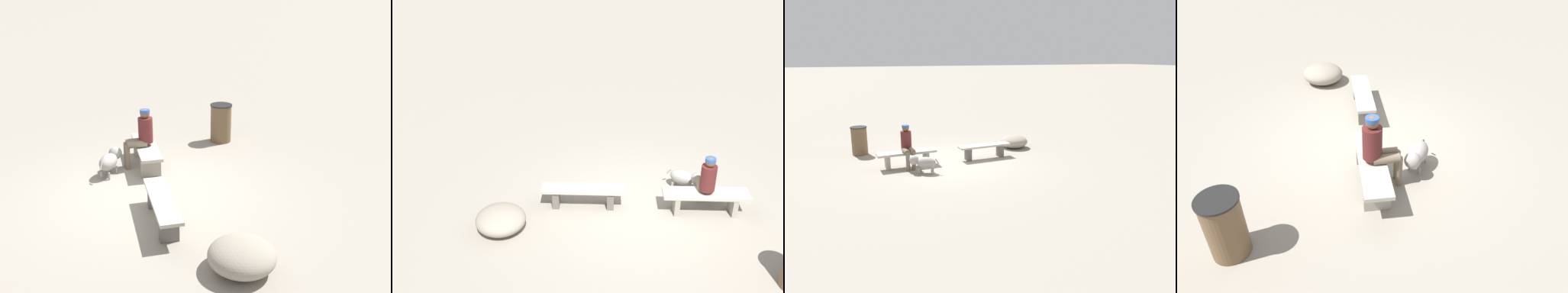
% 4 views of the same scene
% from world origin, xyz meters
% --- Properties ---
extents(ground, '(210.00, 210.00, 0.06)m').
position_xyz_m(ground, '(0.00, 0.00, -0.03)').
color(ground, gray).
extents(bench_left, '(1.70, 0.44, 0.44)m').
position_xyz_m(bench_left, '(-1.20, -0.03, 0.31)').
color(bench_left, '#605B56').
rests_on(bench_left, ground).
extents(bench_right, '(1.73, 0.51, 0.47)m').
position_xyz_m(bench_right, '(1.26, -0.03, 0.34)').
color(bench_right, gray).
rests_on(bench_right, ground).
extents(seated_person, '(0.35, 0.63, 1.26)m').
position_xyz_m(seated_person, '(1.25, 0.07, 0.72)').
color(seated_person, '#511E1E').
rests_on(seated_person, ground).
extents(dog, '(0.77, 0.56, 0.51)m').
position_xyz_m(dog, '(0.96, 0.74, 0.32)').
color(dog, gray).
rests_on(dog, ground).
extents(boulder, '(0.98, 0.98, 0.45)m').
position_xyz_m(boulder, '(-2.70, -0.92, 0.23)').
color(boulder, gray).
rests_on(boulder, ground).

